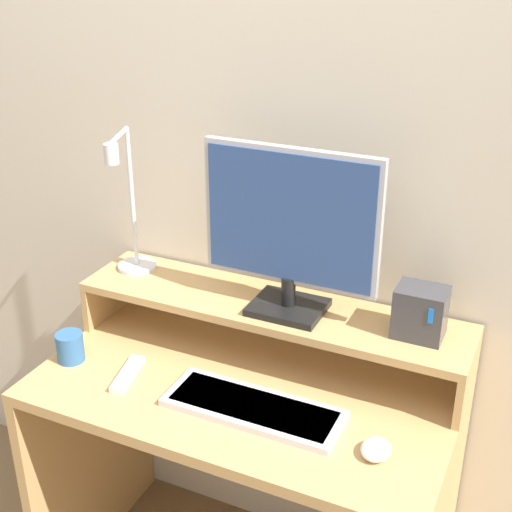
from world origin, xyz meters
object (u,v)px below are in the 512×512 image
monitor (290,228)px  keyboard (253,408)px  router_dock (420,312)px  remote_control (128,374)px  mug (70,347)px  mouse (376,449)px  desk_lamp (130,221)px

monitor → keyboard: size_ratio=1.05×
monitor → router_dock: bearing=3.3°
remote_control → mug: bearing=179.2°
router_dock → monitor: bearing=-176.7°
keyboard → mouse: size_ratio=5.23×
router_dock → remote_control: (-0.66, -0.26, -0.21)m
remote_control → mug: mug is taller
remote_control → monitor: bearing=35.3°
keyboard → mug: size_ratio=5.41×
monitor → desk_lamp: size_ratio=1.09×
monitor → keyboard: 0.43m
desk_lamp → mug: (-0.04, -0.25, -0.27)m
desk_lamp → router_dock: (0.80, 0.01, -0.10)m
router_dock → remote_control: router_dock is taller
remote_control → mouse: bearing=-1.7°
router_dock → mug: router_dock is taller
desk_lamp → remote_control: size_ratio=2.62×
monitor → remote_control: 0.55m
monitor → mug: size_ratio=5.69×
mug → remote_control: bearing=-0.8°
mouse → mug: 0.83m
mouse → remote_control: (-0.65, 0.02, -0.01)m
desk_lamp → remote_control: desk_lamp is taller
router_dock → keyboard: router_dock is taller
router_dock → mug: size_ratio=1.59×
mouse → mug: (-0.83, 0.02, 0.02)m
router_dock → mouse: size_ratio=1.53×
router_dock → mouse: bearing=-92.4°
desk_lamp → keyboard: desk_lamp is taller
desk_lamp → mouse: (0.79, -0.27, -0.30)m
keyboard → mouse: mouse is taller
desk_lamp → mug: size_ratio=5.23×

